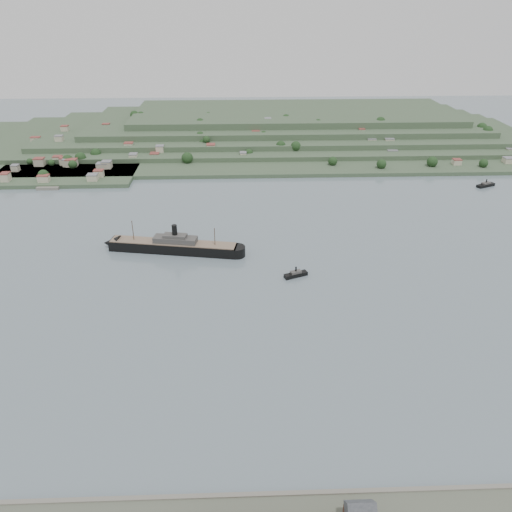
{
  "coord_description": "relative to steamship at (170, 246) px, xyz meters",
  "views": [
    {
      "loc": [
        -13.75,
        -276.44,
        173.83
      ],
      "look_at": [
        -2.66,
        30.0,
        12.2
      ],
      "focal_mm": 35.0,
      "sensor_mm": 36.0,
      "label": 1
    }
  ],
  "objects": [
    {
      "name": "ground",
      "position": [
        66.87,
        -63.0,
        -4.9
      ],
      "size": [
        1400.0,
        1400.0,
        0.0
      ],
      "primitive_type": "plane",
      "color": "slate",
      "rests_on": "ground"
    },
    {
      "name": "far_peninsula",
      "position": [
        94.77,
        330.1,
        6.98
      ],
      "size": [
        760.0,
        309.0,
        30.0
      ],
      "color": "#374F35",
      "rests_on": "ground"
    },
    {
      "name": "steamship",
      "position": [
        0.0,
        0.0,
        0.0
      ],
      "size": [
        110.13,
        30.88,
        26.56
      ],
      "color": "black",
      "rests_on": "ground"
    },
    {
      "name": "tugboat",
      "position": [
        91.49,
        -41.33,
        -3.06
      ],
      "size": [
        17.27,
        10.47,
        7.57
      ],
      "color": "black",
      "rests_on": "ground"
    },
    {
      "name": "ferry_west",
      "position": [
        -143.32,
        162.0,
        -3.45
      ],
      "size": [
        16.66,
        8.4,
        6.02
      ],
      "color": "black",
      "rests_on": "ground"
    },
    {
      "name": "ferry_east",
      "position": [
        303.97,
        133.36,
        -3.04
      ],
      "size": [
        21.15,
        13.72,
        7.73
      ],
      "color": "black",
      "rests_on": "ground"
    }
  ]
}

